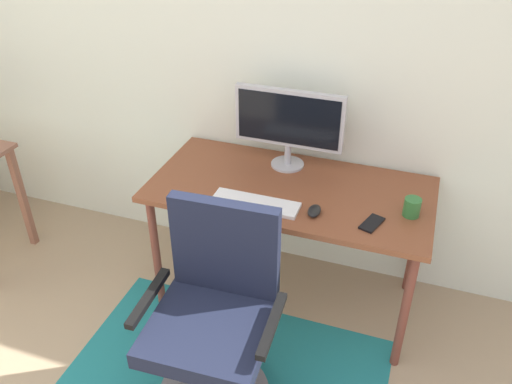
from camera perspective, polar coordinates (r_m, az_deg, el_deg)
wall_back at (r=2.85m, az=5.76°, el=14.49°), size 6.00×0.10×2.60m
area_rug at (r=2.75m, az=-3.65°, el=-19.84°), size 1.54×1.07×0.01m
desk at (r=2.74m, az=3.69°, el=-0.75°), size 1.44×0.70×0.75m
monitor at (r=2.77m, az=3.58°, el=7.62°), size 0.58×0.18×0.44m
keyboard at (r=2.56m, az=-0.07°, el=-1.21°), size 0.43×0.13×0.02m
computer_mouse at (r=2.50m, az=6.32°, el=-2.04°), size 0.06×0.10×0.03m
coffee_cup at (r=2.57m, az=16.51°, el=-1.59°), size 0.08×0.08×0.09m
cell_phone at (r=2.48m, az=12.42°, el=-3.33°), size 0.11×0.15×0.01m
office_chair at (r=2.41m, az=-4.44°, el=-14.44°), size 0.60×0.53×0.98m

